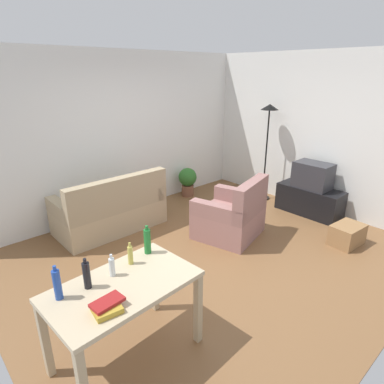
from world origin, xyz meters
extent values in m
cube|color=brown|center=(0.00, 0.00, -0.01)|extent=(5.20, 4.40, 0.02)
cube|color=white|center=(0.00, 2.20, 1.35)|extent=(5.20, 0.10, 2.70)
cube|color=silver|center=(2.60, 0.00, 1.35)|extent=(0.10, 4.40, 2.70)
cube|color=tan|center=(-0.61, 1.65, 0.20)|extent=(1.62, 0.84, 0.40)
cube|color=tan|center=(-0.61, 1.31, 0.66)|extent=(1.62, 0.16, 0.52)
cube|color=tan|center=(0.12, 1.65, 0.51)|extent=(0.16, 0.84, 0.22)
cube|color=tan|center=(-1.34, 1.65, 0.51)|extent=(0.16, 0.84, 0.22)
cube|color=black|center=(2.25, -0.19, 0.24)|extent=(0.44, 1.10, 0.48)
cube|color=#2D2D33|center=(2.25, -0.19, 0.70)|extent=(0.40, 0.60, 0.44)
cube|color=black|center=(2.46, -0.19, 0.70)|extent=(0.01, 0.52, 0.36)
cylinder|color=black|center=(2.25, 0.79, 0.01)|extent=(0.26, 0.26, 0.03)
cylinder|color=black|center=(2.25, 0.79, 0.87)|extent=(0.03, 0.03, 1.68)
cone|color=black|center=(2.25, 0.79, 1.76)|extent=(0.32, 0.32, 0.10)
cube|color=#C6B28E|center=(-1.76, -0.71, 0.74)|extent=(1.24, 0.77, 0.04)
cube|color=tan|center=(-1.18, -0.99, 0.36)|extent=(0.06, 0.06, 0.72)
cube|color=tan|center=(-2.34, -0.43, 0.36)|extent=(0.06, 0.06, 0.72)
cube|color=tan|center=(-1.22, -0.37, 0.36)|extent=(0.06, 0.06, 0.72)
cylinder|color=brown|center=(1.26, 1.90, 0.11)|extent=(0.24, 0.24, 0.22)
sphere|color=#2D6B28|center=(1.26, 1.90, 0.39)|extent=(0.36, 0.36, 0.36)
cube|color=#996B66|center=(0.61, 0.23, 0.20)|extent=(1.09, 1.04, 0.40)
cube|color=#8C625D|center=(0.70, -0.09, 0.66)|extent=(0.91, 0.39, 0.52)
cube|color=#926661|center=(0.96, 0.33, 0.51)|extent=(0.37, 0.85, 0.22)
cube|color=#926661|center=(0.25, 0.14, 0.51)|extent=(0.37, 0.85, 0.22)
cube|color=olive|center=(1.65, -1.12, 0.15)|extent=(0.51, 0.38, 0.30)
cylinder|color=#2347A3|center=(-2.21, -0.54, 0.88)|extent=(0.06, 0.06, 0.24)
cylinder|color=#2347A3|center=(-2.21, -0.54, 1.02)|extent=(0.03, 0.03, 0.04)
cylinder|color=black|center=(-1.99, -0.57, 0.87)|extent=(0.06, 0.06, 0.22)
cylinder|color=black|center=(-1.99, -0.57, 1.00)|extent=(0.03, 0.03, 0.04)
cylinder|color=silver|center=(-1.76, -0.55, 0.84)|extent=(0.05, 0.05, 0.16)
cylinder|color=silver|center=(-1.76, -0.55, 0.94)|extent=(0.02, 0.02, 0.04)
cylinder|color=#BCB24C|center=(-1.55, -0.50, 0.85)|extent=(0.05, 0.05, 0.17)
cylinder|color=#BCB24C|center=(-1.55, -0.50, 0.95)|extent=(0.02, 0.02, 0.04)
cylinder|color=#1E722D|center=(-1.33, -0.45, 0.88)|extent=(0.07, 0.07, 0.24)
cylinder|color=#1E722D|center=(-1.33, -0.45, 1.02)|extent=(0.03, 0.03, 0.04)
cube|color=#B7932D|center=(-2.01, -0.91, 0.78)|extent=(0.21, 0.20, 0.04)
cube|color=maroon|center=(-1.99, -0.89, 0.81)|extent=(0.24, 0.15, 0.03)
camera|label=1|loc=(-2.83, -2.72, 2.37)|focal=30.56mm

